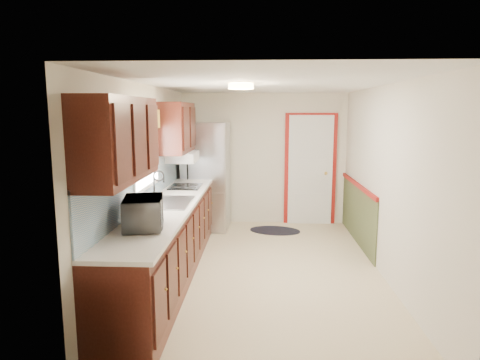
# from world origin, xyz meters

# --- Properties ---
(room_shell) EXTENTS (3.20, 5.20, 2.52)m
(room_shell) POSITION_xyz_m (0.00, 0.00, 1.20)
(room_shell) COLOR beige
(room_shell) RESTS_ON ground
(kitchen_run) EXTENTS (0.63, 4.00, 2.20)m
(kitchen_run) POSITION_xyz_m (-1.24, -0.29, 0.81)
(kitchen_run) COLOR #37120C
(kitchen_run) RESTS_ON ground
(back_wall_trim) EXTENTS (1.12, 2.30, 2.08)m
(back_wall_trim) POSITION_xyz_m (0.99, 2.21, 0.89)
(back_wall_trim) COLOR maroon
(back_wall_trim) RESTS_ON ground
(ceiling_fixture) EXTENTS (0.30, 0.30, 0.06)m
(ceiling_fixture) POSITION_xyz_m (-0.30, -0.20, 2.36)
(ceiling_fixture) COLOR #FFD88C
(ceiling_fixture) RESTS_ON room_shell
(microwave) EXTENTS (0.41, 0.60, 0.37)m
(microwave) POSITION_xyz_m (-1.20, -1.34, 1.12)
(microwave) COLOR white
(microwave) RESTS_ON kitchen_run
(refrigerator) EXTENTS (0.81, 0.79, 1.87)m
(refrigerator) POSITION_xyz_m (-1.02, 2.05, 0.94)
(refrigerator) COLOR #B7B7BC
(refrigerator) RESTS_ON ground
(rug) EXTENTS (0.97, 0.71, 0.01)m
(rug) POSITION_xyz_m (0.20, 1.90, 0.01)
(rug) COLOR black
(rug) RESTS_ON ground
(cooktop) EXTENTS (0.45, 0.54, 0.02)m
(cooktop) POSITION_xyz_m (-1.19, 0.93, 0.95)
(cooktop) COLOR black
(cooktop) RESTS_ON kitchen_run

